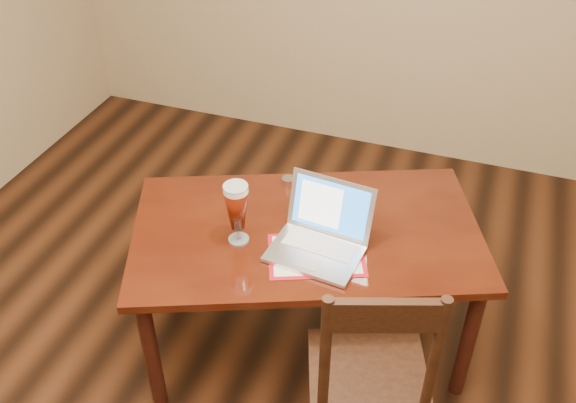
% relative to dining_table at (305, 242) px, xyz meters
% --- Properties ---
extents(room_shell, '(4.51, 5.01, 2.71)m').
position_rel_dining_table_xyz_m(room_shell, '(0.04, -0.66, 1.14)').
color(room_shell, tan).
rests_on(room_shell, ground).
extents(dining_table, '(1.67, 1.32, 0.97)m').
position_rel_dining_table_xyz_m(dining_table, '(0.00, 0.00, 0.00)').
color(dining_table, '#441609').
rests_on(dining_table, ground).
extents(dining_chair, '(0.55, 0.54, 1.04)m').
position_rel_dining_table_xyz_m(dining_chair, '(0.41, -0.49, -0.13)').
color(dining_chair, '#321B0D').
rests_on(dining_chair, ground).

